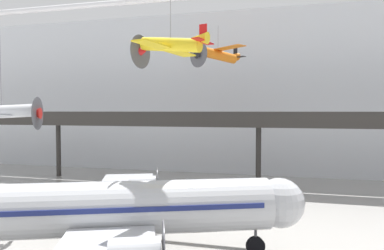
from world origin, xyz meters
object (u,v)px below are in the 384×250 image
(suspended_plane_silver_racer, at_px, (2,112))
(airliner_silver_main, at_px, (101,210))
(suspended_plane_yellow_lowwing, at_px, (171,45))
(suspended_plane_orange_highwing, at_px, (218,55))

(suspended_plane_silver_racer, bearing_deg, airliner_silver_main, -38.20)
(suspended_plane_silver_racer, bearing_deg, suspended_plane_yellow_lowwing, -19.14)
(airliner_silver_main, relative_size, suspended_plane_orange_highwing, 3.95)
(airliner_silver_main, distance_m, suspended_plane_orange_highwing, 27.38)
(airliner_silver_main, xyz_separation_m, suspended_plane_yellow_lowwing, (3.56, 3.88, 11.24))
(airliner_silver_main, bearing_deg, suspended_plane_silver_racer, 140.37)
(airliner_silver_main, xyz_separation_m, suspended_plane_orange_highwing, (3.65, 23.45, 13.65))
(suspended_plane_orange_highwing, xyz_separation_m, suspended_plane_silver_racer, (-14.82, -19.72, -7.28))
(suspended_plane_orange_highwing, distance_m, suspended_plane_silver_racer, 25.72)
(suspended_plane_silver_racer, bearing_deg, suspended_plane_orange_highwing, 33.36)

